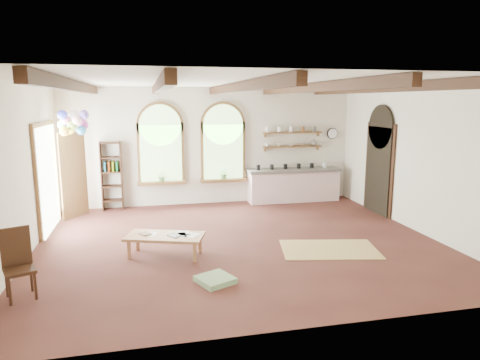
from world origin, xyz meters
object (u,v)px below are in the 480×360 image
object	(u,v)px
side_chair	(20,278)
coffee_table	(165,237)
kitchen_counter	(294,185)
balloon_cluster	(73,122)

from	to	relation	value
side_chair	coffee_table	bearing A→B (deg)	30.81
kitchen_counter	side_chair	bearing A→B (deg)	-140.13
side_chair	balloon_cluster	bearing A→B (deg)	86.36
balloon_cluster	kitchen_counter	bearing A→B (deg)	8.97
kitchen_counter	balloon_cluster	world-z (taller)	balloon_cluster
kitchen_counter	coffee_table	distance (m)	5.32
balloon_cluster	coffee_table	bearing A→B (deg)	-56.05
balloon_cluster	side_chair	bearing A→B (deg)	-93.64
side_chair	balloon_cluster	xyz separation A→B (m)	(0.26, 4.08, 2.05)
kitchen_counter	balloon_cluster	size ratio (longest dim) A/B	2.35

